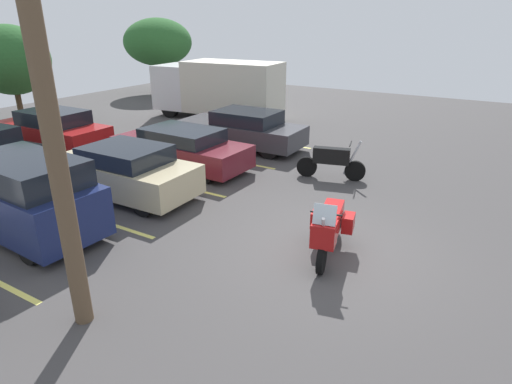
% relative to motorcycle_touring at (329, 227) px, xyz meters
% --- Properties ---
extents(ground, '(44.00, 44.00, 0.10)m').
position_rel_motorcycle_touring_xyz_m(ground, '(0.17, -0.08, -0.72)').
color(ground, '#423F3F').
extents(motorcycle_touring, '(2.21, 1.01, 1.43)m').
position_rel_motorcycle_touring_xyz_m(motorcycle_touring, '(0.00, 0.00, 0.00)').
color(motorcycle_touring, black).
rests_on(motorcycle_touring, ground).
extents(motorcycle_second, '(0.78, 2.09, 1.28)m').
position_rel_motorcycle_touring_xyz_m(motorcycle_second, '(4.51, 1.76, -0.08)').
color(motorcycle_second, black).
rests_on(motorcycle_second, ground).
extents(parking_stripes, '(17.38, 4.97, 0.01)m').
position_rel_motorcycle_touring_xyz_m(parking_stripes, '(-1.34, 6.17, -0.67)').
color(parking_stripes, '#EAE066').
rests_on(parking_stripes, ground).
extents(car_navy, '(1.96, 4.37, 1.88)m').
position_rel_motorcycle_touring_xyz_m(car_navy, '(-2.63, 6.41, 0.26)').
color(car_navy, navy).
rests_on(car_navy, ground).
extents(car_champagne, '(1.94, 4.35, 1.45)m').
position_rel_motorcycle_touring_xyz_m(car_champagne, '(0.23, 6.22, 0.04)').
color(car_champagne, '#C1B289').
rests_on(car_champagne, ground).
extents(car_maroon, '(1.92, 4.84, 1.34)m').
position_rel_motorcycle_touring_xyz_m(car_maroon, '(2.97, 6.48, -0.00)').
color(car_maroon, maroon).
rests_on(car_maroon, ground).
extents(car_charcoal, '(1.95, 4.93, 1.45)m').
position_rel_motorcycle_touring_xyz_m(car_charcoal, '(6.08, 6.05, 0.04)').
color(car_charcoal, '#38383D').
rests_on(car_charcoal, ground).
extents(car_far_red, '(1.87, 4.62, 1.52)m').
position_rel_motorcycle_touring_xyz_m(car_far_red, '(2.11, 11.97, 0.07)').
color(car_far_red, maroon).
rests_on(car_far_red, ground).
extents(box_truck, '(2.77, 6.55, 2.76)m').
position_rel_motorcycle_touring_xyz_m(box_truck, '(9.96, 9.95, 0.83)').
color(box_truck, silver).
rests_on(box_truck, ground).
extents(utility_pole, '(0.66, 1.75, 9.22)m').
position_rel_motorcycle_touring_xyz_m(utility_pole, '(-4.09, 2.66, 4.07)').
color(utility_pole, brown).
rests_on(utility_pole, ground).
extents(tree_rear, '(4.35, 4.35, 4.72)m').
position_rel_motorcycle_touring_xyz_m(tree_rear, '(14.49, 17.93, 2.56)').
color(tree_rear, '#4C3823').
rests_on(tree_rear, ground).
extents(tree_right, '(3.27, 3.27, 4.47)m').
position_rel_motorcycle_touring_xyz_m(tree_right, '(3.60, 16.36, 2.32)').
color(tree_right, '#4C3823').
rests_on(tree_right, ground).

